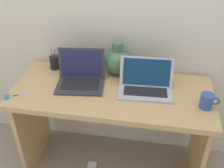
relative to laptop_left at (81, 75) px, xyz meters
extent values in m
plane|color=gray|center=(0.23, -0.06, -0.82)|extent=(6.00, 6.00, 0.00)
cube|color=beige|center=(0.23, 0.27, 0.38)|extent=(4.40, 0.04, 2.40)
cube|color=tan|center=(0.23, -0.06, -0.08)|extent=(1.34, 0.58, 0.04)
cube|color=tan|center=(-0.40, -0.06, -0.46)|extent=(0.03, 0.49, 0.72)
cube|color=tan|center=(0.86, -0.06, -0.46)|extent=(0.03, 0.49, 0.72)
cube|color=#333338|center=(0.01, -0.05, -0.05)|extent=(0.34, 0.27, 0.01)
cube|color=black|center=(0.01, -0.05, -0.04)|extent=(0.27, 0.17, 0.00)
cube|color=#333338|center=(-0.01, 0.05, 0.06)|extent=(0.32, 0.08, 0.22)
cube|color=#23234C|center=(-0.01, 0.05, 0.06)|extent=(0.28, 0.07, 0.19)
cube|color=#B2B2B7|center=(0.45, -0.05, -0.05)|extent=(0.37, 0.24, 0.01)
cube|color=black|center=(0.45, -0.05, -0.04)|extent=(0.29, 0.15, 0.00)
cube|color=#B2B2B7|center=(0.45, 0.03, 0.05)|extent=(0.36, 0.09, 0.20)
cube|color=navy|center=(0.45, 0.03, 0.05)|extent=(0.32, 0.08, 0.17)
ellipsoid|color=#47704C|center=(0.23, 0.17, 0.03)|extent=(0.20, 0.20, 0.19)
cylinder|color=#47704C|center=(0.23, 0.17, 0.15)|extent=(0.08, 0.08, 0.07)
cylinder|color=#335199|center=(0.83, -0.14, -0.01)|extent=(0.08, 0.08, 0.10)
torus|color=#335199|center=(0.88, -0.14, -0.01)|extent=(0.05, 0.01, 0.05)
cylinder|color=black|center=(-0.25, 0.15, -0.01)|extent=(0.07, 0.07, 0.10)
cylinder|color=#338CBF|center=(-0.23, 0.16, 0.04)|extent=(0.01, 0.01, 0.13)
cylinder|color=orange|center=(-0.26, 0.14, 0.04)|extent=(0.01, 0.02, 0.14)
cube|color=#B7B7BC|center=(-0.36, -0.21, -0.06)|extent=(0.09, 0.07, 0.00)
cube|color=#B7B7BC|center=(-0.36, -0.22, -0.06)|extent=(0.10, 0.04, 0.00)
torus|color=#338CBF|center=(-0.43, -0.26, -0.06)|extent=(0.03, 0.04, 0.01)
torus|color=#338CBF|center=(-0.43, -0.25, -0.06)|extent=(0.03, 0.03, 0.01)
cube|color=white|center=(0.07, -0.11, -0.80)|extent=(0.07, 0.07, 0.03)
camera|label=1|loc=(0.49, -1.53, 1.00)|focal=43.80mm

